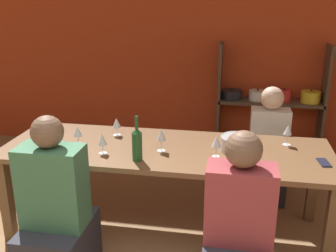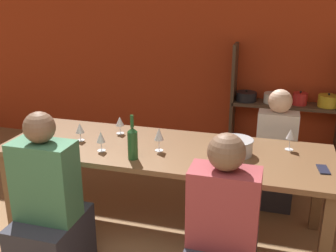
{
  "view_description": "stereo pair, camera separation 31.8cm",
  "coord_description": "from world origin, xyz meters",
  "px_view_note": "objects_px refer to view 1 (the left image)",
  "views": [
    {
      "loc": [
        0.54,
        -0.94,
        1.92
      ],
      "look_at": [
        0.02,
        2.02,
        0.89
      ],
      "focal_mm": 42.0,
      "sensor_mm": 36.0,
      "label": 1
    },
    {
      "loc": [
        0.85,
        -0.87,
        1.92
      ],
      "look_at": [
        0.02,
        2.02,
        0.89
      ],
      "focal_mm": 42.0,
      "sensor_mm": 36.0,
      "label": 2
    }
  ],
  "objects_px": {
    "dining_table": "(166,157)",
    "wine_glass_empty_a": "(217,142)",
    "wine_glass_white_a": "(288,131)",
    "mixing_bowl": "(237,143)",
    "wine_glass_white_b": "(102,140)",
    "person_near_a": "(237,245)",
    "person_near_b": "(57,226)",
    "wine_bottle_green": "(137,144)",
    "shelf_unit": "(270,121)",
    "wine_glass_empty_b": "(161,135)",
    "cell_phone": "(324,163)",
    "wine_glass_white_c": "(77,132)",
    "wine_glass_red_a": "(117,123)",
    "person_far_a": "(267,157)"
  },
  "relations": [
    {
      "from": "wine_glass_white_c",
      "to": "person_near_b",
      "type": "xyz_separation_m",
      "value": [
        0.12,
        -0.72,
        -0.41
      ]
    },
    {
      "from": "shelf_unit",
      "to": "mixing_bowl",
      "type": "bearing_deg",
      "value": -102.85
    },
    {
      "from": "wine_glass_white_c",
      "to": "wine_glass_red_a",
      "type": "bearing_deg",
      "value": 45.22
    },
    {
      "from": "wine_glass_empty_b",
      "to": "person_near_a",
      "type": "xyz_separation_m",
      "value": [
        0.61,
        -0.69,
        -0.44
      ]
    },
    {
      "from": "person_near_a",
      "to": "wine_bottle_green",
      "type": "bearing_deg",
      "value": 147.15
    },
    {
      "from": "wine_glass_red_a",
      "to": "wine_glass_white_b",
      "type": "bearing_deg",
      "value": -88.03
    },
    {
      "from": "person_far_a",
      "to": "cell_phone",
      "type": "bearing_deg",
      "value": 111.51
    },
    {
      "from": "mixing_bowl",
      "to": "person_far_a",
      "type": "height_order",
      "value": "person_far_a"
    },
    {
      "from": "dining_table",
      "to": "wine_glass_empty_a",
      "type": "xyz_separation_m",
      "value": [
        0.41,
        -0.11,
        0.2
      ]
    },
    {
      "from": "mixing_bowl",
      "to": "person_near_b",
      "type": "relative_size",
      "value": 0.22
    },
    {
      "from": "wine_glass_white_c",
      "to": "person_near_b",
      "type": "bearing_deg",
      "value": -80.57
    },
    {
      "from": "person_near_a",
      "to": "person_near_b",
      "type": "height_order",
      "value": "person_near_b"
    },
    {
      "from": "wine_glass_white_b",
      "to": "wine_glass_empty_b",
      "type": "distance_m",
      "value": 0.45
    },
    {
      "from": "dining_table",
      "to": "wine_glass_white_b",
      "type": "xyz_separation_m",
      "value": [
        -0.46,
        -0.2,
        0.19
      ]
    },
    {
      "from": "dining_table",
      "to": "person_near_b",
      "type": "xyz_separation_m",
      "value": [
        -0.6,
        -0.76,
        -0.22
      ]
    },
    {
      "from": "wine_glass_white_b",
      "to": "wine_glass_red_a",
      "type": "relative_size",
      "value": 1.03
    },
    {
      "from": "wine_glass_red_a",
      "to": "person_near_b",
      "type": "bearing_deg",
      "value": -97.73
    },
    {
      "from": "wine_glass_white_c",
      "to": "person_near_a",
      "type": "relative_size",
      "value": 0.13
    },
    {
      "from": "wine_glass_red_a",
      "to": "person_far_a",
      "type": "bearing_deg",
      "value": 21.48
    },
    {
      "from": "wine_bottle_green",
      "to": "cell_phone",
      "type": "distance_m",
      "value": 1.37
    },
    {
      "from": "mixing_bowl",
      "to": "cell_phone",
      "type": "distance_m",
      "value": 0.64
    },
    {
      "from": "wine_glass_white_a",
      "to": "mixing_bowl",
      "type": "bearing_deg",
      "value": -152.94
    },
    {
      "from": "wine_bottle_green",
      "to": "wine_glass_empty_b",
      "type": "height_order",
      "value": "wine_bottle_green"
    },
    {
      "from": "wine_bottle_green",
      "to": "wine_glass_white_b",
      "type": "relative_size",
      "value": 2.12
    },
    {
      "from": "cell_phone",
      "to": "wine_glass_empty_a",
      "type": "bearing_deg",
      "value": -178.65
    },
    {
      "from": "shelf_unit",
      "to": "wine_glass_empty_a",
      "type": "distance_m",
      "value": 1.94
    },
    {
      "from": "wine_glass_red_a",
      "to": "shelf_unit",
      "type": "bearing_deg",
      "value": 46.55
    },
    {
      "from": "person_near_b",
      "to": "wine_glass_red_a",
      "type": "bearing_deg",
      "value": 82.27
    },
    {
      "from": "shelf_unit",
      "to": "person_near_b",
      "type": "xyz_separation_m",
      "value": [
        -1.55,
        -2.47,
        -0.03
      ]
    },
    {
      "from": "shelf_unit",
      "to": "person_near_a",
      "type": "relative_size",
      "value": 1.16
    },
    {
      "from": "shelf_unit",
      "to": "cell_phone",
      "type": "bearing_deg",
      "value": -82.31
    },
    {
      "from": "wine_glass_white_a",
      "to": "person_near_a",
      "type": "height_order",
      "value": "person_near_a"
    },
    {
      "from": "wine_glass_white_b",
      "to": "wine_glass_empty_b",
      "type": "relative_size",
      "value": 0.85
    },
    {
      "from": "dining_table",
      "to": "wine_glass_empty_b",
      "type": "bearing_deg",
      "value": -107.93
    },
    {
      "from": "wine_bottle_green",
      "to": "person_near_b",
      "type": "distance_m",
      "value": 0.79
    },
    {
      "from": "dining_table",
      "to": "wine_glass_white_a",
      "type": "height_order",
      "value": "wine_glass_white_a"
    },
    {
      "from": "wine_glass_white_b",
      "to": "person_near_a",
      "type": "height_order",
      "value": "person_near_a"
    },
    {
      "from": "wine_glass_white_a",
      "to": "dining_table",
      "type": "bearing_deg",
      "value": -166.41
    },
    {
      "from": "wine_glass_empty_b",
      "to": "cell_phone",
      "type": "xyz_separation_m",
      "value": [
        1.21,
        -0.02,
        -0.13
      ]
    },
    {
      "from": "shelf_unit",
      "to": "mixing_bowl",
      "type": "height_order",
      "value": "shelf_unit"
    },
    {
      "from": "cell_phone",
      "to": "wine_glass_white_c",
      "type": "bearing_deg",
      "value": 178.42
    },
    {
      "from": "wine_glass_white_c",
      "to": "wine_glass_empty_b",
      "type": "bearing_deg",
      "value": -2.48
    },
    {
      "from": "wine_bottle_green",
      "to": "person_near_a",
      "type": "xyz_separation_m",
      "value": [
        0.75,
        -0.49,
        -0.44
      ]
    },
    {
      "from": "wine_glass_empty_a",
      "to": "wine_glass_white_c",
      "type": "xyz_separation_m",
      "value": [
        -1.13,
        0.07,
        -0.02
      ]
    },
    {
      "from": "wine_glass_empty_a",
      "to": "cell_phone",
      "type": "bearing_deg",
      "value": 1.35
    },
    {
      "from": "shelf_unit",
      "to": "person_near_b",
      "type": "height_order",
      "value": "shelf_unit"
    },
    {
      "from": "dining_table",
      "to": "mixing_bowl",
      "type": "bearing_deg",
      "value": 2.97
    },
    {
      "from": "dining_table",
      "to": "cell_phone",
      "type": "bearing_deg",
      "value": -4.56
    },
    {
      "from": "wine_glass_white_a",
      "to": "person_near_b",
      "type": "distance_m",
      "value": 1.9
    },
    {
      "from": "wine_glass_empty_a",
      "to": "person_near_b",
      "type": "distance_m",
      "value": 1.27
    }
  ]
}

